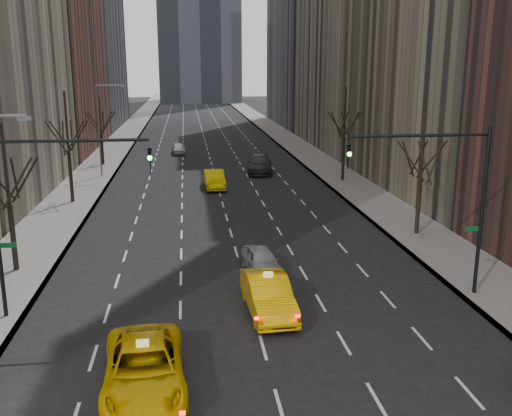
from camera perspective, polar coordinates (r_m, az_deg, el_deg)
name	(u,v)px	position (r m, az deg, el deg)	size (l,w,h in m)	color
sidewalk_left	(119,144)	(83.41, -13.55, 6.26)	(4.50, 320.00, 0.15)	slate
sidewalk_right	(289,141)	(84.22, 3.35, 6.69)	(4.50, 320.00, 0.15)	slate
tree_lw_b	(10,205)	(32.33, -23.41, 0.30)	(3.36, 3.50, 7.82)	black
tree_lw_c	(69,153)	(47.57, -18.20, 5.20)	(3.36, 3.50, 8.74)	black
tree_lw_d	(101,134)	(65.24, -15.22, 7.19)	(3.36, 3.50, 7.36)	black
tree_rw_b	(420,179)	(37.88, 16.09, 2.77)	(3.36, 3.50, 7.82)	black
tree_rw_c	(344,139)	(54.64, 8.80, 6.79)	(3.36, 3.50, 8.74)	black
traffic_mast_left	(35,195)	(25.54, -21.23, 1.19)	(6.69, 0.39, 8.00)	black
traffic_mast_right	(450,185)	(27.44, 18.80, 2.22)	(6.69, 0.39, 8.00)	black
streetlight_far	(102,120)	(57.97, -15.15, 8.45)	(2.83, 0.22, 9.00)	slate
taxi_suv	(144,368)	(20.35, -11.12, -15.44)	(2.70, 5.87, 1.63)	#EAB804
taxi_sedan	(268,295)	(25.66, 1.22, -8.66)	(1.80, 5.15, 1.70)	#FFBC05
silver_sedan_ahead	(262,261)	(30.38, 0.58, -5.30)	(1.63, 4.06, 1.38)	gray
far_taxi	(214,179)	(51.65, -4.18, 2.88)	(1.72, 4.92, 1.62)	yellow
far_suv_grey	(260,164)	(59.18, 0.37, 4.42)	(2.50, 6.16, 1.79)	#2E2E33
far_car_white	(179,149)	(72.67, -7.75, 5.92)	(1.62, 4.04, 1.38)	silver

